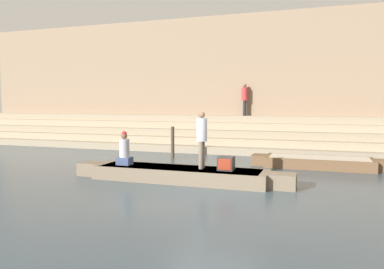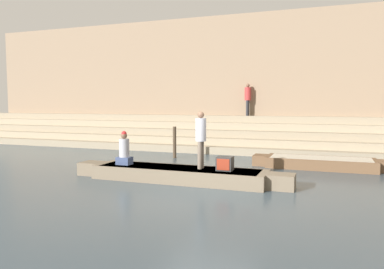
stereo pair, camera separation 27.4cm
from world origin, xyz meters
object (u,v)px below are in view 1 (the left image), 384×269
person_standing (202,136)px  person_on_steps (245,97)px  moored_boat_shore (318,162)px  mooring_post (173,142)px  rowboat_main (179,174)px  person_rowing (124,151)px  tv_set (226,163)px

person_standing → person_on_steps: (-0.39, 8.49, 1.25)m
moored_boat_shore → mooring_post: (-5.92, 0.54, 0.47)m
rowboat_main → person_rowing: 1.90m
tv_set → person_on_steps: 8.87m
rowboat_main → person_on_steps: 8.90m
rowboat_main → moored_boat_shore: bearing=46.6°
rowboat_main → person_on_steps: size_ratio=4.20×
moored_boat_shore → mooring_post: 5.96m
person_rowing → person_on_steps: person_on_steps is taller
person_standing → mooring_post: size_ratio=1.25×
person_standing → mooring_post: person_standing is taller
person_standing → mooring_post: 5.10m
tv_set → moored_boat_shore: bearing=50.4°
person_on_steps → moored_boat_shore: bearing=163.9°
person_rowing → person_standing: bearing=13.2°
person_rowing → moored_boat_shore: size_ratio=0.22×
person_rowing → moored_boat_shore: person_rowing is taller
mooring_post → person_on_steps: size_ratio=0.83×
rowboat_main → person_on_steps: bearing=90.4°
person_standing → person_rowing: 2.55m
tv_set → person_on_steps: bearing=91.2°
rowboat_main → mooring_post: (-1.96, 4.38, 0.45)m
rowboat_main → person_rowing: bearing=-175.3°
person_standing → mooring_post: bearing=123.1°
person_standing → tv_set: 1.08m
person_standing → person_on_steps: bearing=94.1°
person_standing → tv_set: (0.75, -0.07, -0.77)m
moored_boat_shore → tv_set: bearing=-126.8°
person_standing → tv_set: size_ratio=3.76×
moored_boat_shore → mooring_post: size_ratio=3.56×
person_rowing → mooring_post: person_rowing is taller
person_standing → mooring_post: (-2.65, 4.30, -0.71)m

